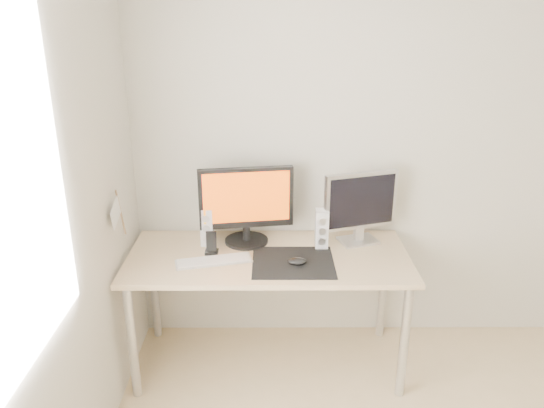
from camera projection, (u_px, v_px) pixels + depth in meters
name	position (u px, v px, depth m)	size (l,w,h in m)	color
wall_back	(423.00, 150.00, 3.18)	(3.50, 3.50, 0.00)	silver
mousepad	(293.00, 262.00, 2.93)	(0.45, 0.40, 0.00)	black
mouse	(297.00, 261.00, 2.89)	(0.11, 0.06, 0.04)	black
desk	(268.00, 267.00, 3.04)	(1.60, 0.70, 0.73)	#D1B587
main_monitor	(246.00, 203.00, 3.08)	(0.55, 0.30, 0.47)	black
second_monitor	(360.00, 204.00, 3.10)	(0.44, 0.22, 0.43)	silver
speaker_left	(207.00, 226.00, 3.11)	(0.07, 0.09, 0.23)	white
speaker_right	(322.00, 229.00, 3.08)	(0.07, 0.09, 0.23)	white
keyboard	(214.00, 261.00, 2.93)	(0.44, 0.22, 0.02)	silver
phone_dock	(212.00, 247.00, 3.02)	(0.08, 0.06, 0.13)	black
pennant	(117.00, 212.00, 2.77)	(0.01, 0.23, 0.29)	#A57F54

